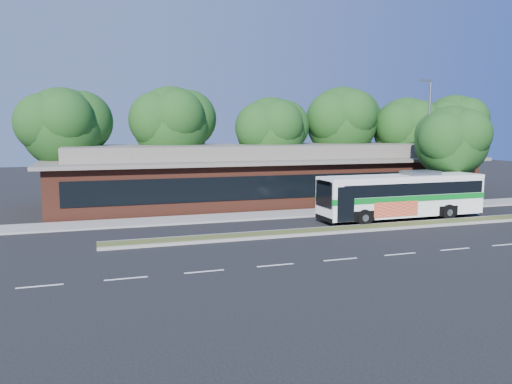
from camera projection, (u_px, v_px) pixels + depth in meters
ground at (347, 233)px, 27.19m from camera, size 120.00×120.00×0.00m
median_strip at (341, 229)px, 27.74m from camera, size 26.00×1.10×0.15m
sidewalk at (300, 213)px, 33.21m from camera, size 44.00×2.60×0.12m
parking_lot at (11, 220)px, 31.05m from camera, size 14.00×12.00×0.01m
plaza_building at (267, 174)px, 39.18m from camera, size 33.20×11.20×4.45m
lamp_post at (428, 140)px, 35.20m from camera, size 0.93×0.18×9.07m
tree_bg_a at (69, 126)px, 36.24m from camera, size 6.47×5.80×8.63m
tree_bg_b at (177, 123)px, 39.63m from camera, size 6.69×6.00×9.00m
tree_bg_c at (275, 130)px, 41.21m from camera, size 6.24×5.60×8.26m
tree_bg_d at (345, 121)px, 44.24m from camera, size 6.91×6.20×9.37m
tree_bg_e at (409, 128)px, 45.22m from camera, size 6.47×5.80×8.50m
tree_bg_f at (456, 125)px, 47.99m from camera, size 6.69×6.00×8.92m
transit_bus at (402, 193)px, 31.07m from camera, size 10.84×2.68×3.03m
sedan at (158, 204)px, 33.01m from camera, size 4.87×2.10×1.40m
sidewalk_tree at (455, 140)px, 35.22m from camera, size 5.60×5.02×7.26m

